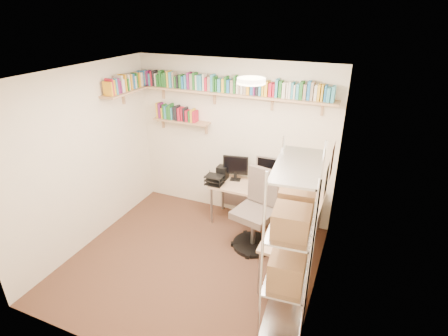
# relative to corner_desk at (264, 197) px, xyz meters

# --- Properties ---
(ground) EXTENTS (3.20, 3.20, 0.00)m
(ground) POSITION_rel_corner_desk_xyz_m (-0.69, -0.99, -0.65)
(ground) COLOR #3E271A
(ground) RESTS_ON ground
(room_shell) EXTENTS (3.24, 3.04, 2.52)m
(room_shell) POSITION_rel_corner_desk_xyz_m (-0.69, -0.99, 0.90)
(room_shell) COLOR #F3E7C5
(room_shell) RESTS_ON ground
(wall_shelves) EXTENTS (3.12, 1.09, 0.79)m
(wall_shelves) POSITION_rel_corner_desk_xyz_m (-1.11, 0.30, 1.37)
(wall_shelves) COLOR tan
(wall_shelves) RESTS_ON ground
(corner_desk) EXTENTS (1.76, 1.72, 1.14)m
(corner_desk) POSITION_rel_corner_desk_xyz_m (0.00, 0.00, 0.00)
(corner_desk) COLOR #D0AB87
(corner_desk) RESTS_ON ground
(office_chair) EXTENTS (0.62, 0.64, 1.15)m
(office_chair) POSITION_rel_corner_desk_xyz_m (-0.03, -0.26, -0.17)
(office_chair) COLOR black
(office_chair) RESTS_ON ground
(wire_rack) EXTENTS (0.50, 0.90, 2.01)m
(wire_rack) POSITION_rel_corner_desk_xyz_m (0.70, -1.51, 0.46)
(wire_rack) COLOR silver
(wire_rack) RESTS_ON ground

